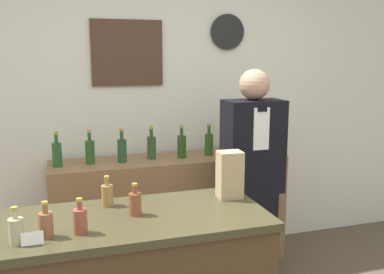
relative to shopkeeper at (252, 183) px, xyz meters
name	(u,v)px	position (x,y,z in m)	size (l,w,h in m)	color
back_wall	(153,103)	(-0.56, 0.81, 0.53)	(5.20, 0.09, 2.70)	silver
back_shelf	(171,212)	(-0.48, 0.52, -0.36)	(1.91, 0.45, 0.93)	#8E6642
shopkeeper	(252,183)	(0.00, 0.00, 0.00)	(0.42, 0.26, 1.66)	black
potted_plant	(259,132)	(0.31, 0.53, 0.28)	(0.22, 0.22, 0.32)	#B27047
paper_bag	(230,175)	(-0.44, -0.64, 0.28)	(0.14, 0.11, 0.26)	tan
price_card_left	(32,239)	(-1.46, -0.96, 0.17)	(0.09, 0.02, 0.06)	white
counter_bottle_0	(16,230)	(-1.52, -0.93, 0.21)	(0.06, 0.06, 0.16)	#B3AF85
counter_bottle_1	(46,224)	(-1.40, -0.90, 0.21)	(0.06, 0.06, 0.16)	brown
counter_bottle_2	(80,220)	(-1.26, -0.90, 0.21)	(0.06, 0.06, 0.16)	#964436
counter_bottle_3	(107,195)	(-1.11, -0.58, 0.21)	(0.06, 0.06, 0.16)	#A0743F
counter_bottle_4	(135,203)	(-0.99, -0.75, 0.21)	(0.06, 0.06, 0.16)	brown
shelf_bottle_0	(57,153)	(-1.35, 0.52, 0.21)	(0.07, 0.07, 0.27)	#285728
shelf_bottle_1	(90,151)	(-1.11, 0.53, 0.21)	(0.07, 0.07, 0.27)	#2A5721
shelf_bottle_2	(122,150)	(-0.87, 0.50, 0.21)	(0.07, 0.07, 0.27)	#274E2A
shelf_bottle_3	(152,147)	(-0.63, 0.54, 0.21)	(0.07, 0.07, 0.27)	#2B4C27
shelf_bottle_4	(182,146)	(-0.39, 0.51, 0.21)	(0.07, 0.07, 0.27)	#294C1D
shelf_bottle_5	(209,143)	(-0.15, 0.53, 0.21)	(0.07, 0.07, 0.27)	#33571E
shelf_bottle_6	(236,142)	(0.09, 0.51, 0.21)	(0.07, 0.07, 0.27)	#33561F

